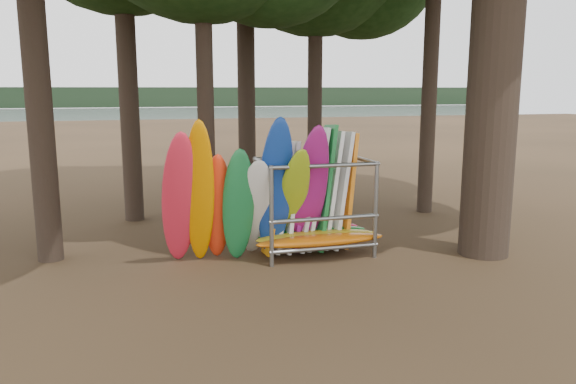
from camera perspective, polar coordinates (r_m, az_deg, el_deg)
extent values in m
plane|color=#47331E|center=(11.41, 2.50, -8.23)|extent=(120.00, 120.00, 0.00)
plane|color=gray|center=(70.44, -13.11, 7.19)|extent=(160.00, 160.00, 0.00)
cube|color=black|center=(120.32, -14.37, 9.32)|extent=(160.00, 4.00, 4.00)
cylinder|color=black|center=(16.20, -16.20, 15.69)|extent=(0.52, 0.52, 10.50)
cylinder|color=black|center=(18.13, 2.79, 14.49)|extent=(0.46, 0.46, 9.88)
cylinder|color=black|center=(13.84, -8.55, 15.28)|extent=(0.41, 0.41, 9.69)
ellipsoid|color=red|center=(11.58, -10.96, -0.80)|extent=(0.77, 1.49, 2.97)
ellipsoid|color=orange|center=(11.54, -8.97, -0.20)|extent=(0.71, 1.42, 3.18)
ellipsoid|color=red|center=(11.94, -7.18, -1.57)|extent=(0.66, 1.15, 2.47)
ellipsoid|color=#1B7239|center=(11.74, -5.07, -1.43)|extent=(0.72, 1.04, 2.57)
ellipsoid|color=silver|center=(12.02, -3.35, -1.69)|extent=(0.88, 1.60, 2.41)
ellipsoid|color=#143895|center=(11.87, -1.30, 0.27)|extent=(0.75, 1.20, 3.19)
ellipsoid|color=#9ABA19|center=(12.18, 0.34, -0.98)|extent=(0.70, 1.93, 2.65)
ellipsoid|color=#97176C|center=(12.19, 2.23, 0.10)|extent=(0.80, 1.34, 3.02)
ellipsoid|color=#D8650C|center=(12.22, 3.39, -4.92)|extent=(2.90, 0.55, 0.24)
ellipsoid|color=gold|center=(12.53, 2.88, -4.52)|extent=(2.77, 0.55, 0.24)
ellipsoid|color=#176820|center=(12.85, 2.37, -4.13)|extent=(2.65, 0.55, 0.24)
ellipsoid|color=red|center=(13.15, 1.93, -3.79)|extent=(2.55, 0.55, 0.24)
cube|color=orange|center=(12.40, -1.46, -0.60)|extent=(0.50, 0.78, 2.57)
cube|color=white|center=(12.54, -0.68, -0.59)|extent=(0.56, 0.81, 2.52)
cube|color=white|center=(12.52, 0.27, -0.60)|extent=(0.36, 0.77, 2.54)
cube|color=#8D1781|center=(12.70, 0.99, -1.01)|extent=(0.36, 0.76, 2.29)
cube|color=silver|center=(12.64, 1.98, -0.63)|extent=(0.54, 0.76, 2.46)
cube|color=white|center=(12.75, 2.71, 0.28)|extent=(0.63, 0.82, 2.81)
cube|color=#1C7E34|center=(12.72, 3.68, 0.37)|extent=(0.53, 0.82, 2.88)
cube|color=white|center=(12.89, 4.36, 0.16)|extent=(0.53, 0.78, 2.73)
cube|color=white|center=(12.88, 5.31, 0.11)|extent=(0.54, 0.79, 2.72)
cube|color=orange|center=(13.02, 6.01, 0.08)|extent=(0.40, 0.79, 2.68)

